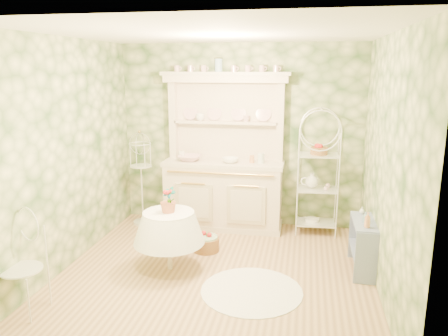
% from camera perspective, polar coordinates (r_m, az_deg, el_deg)
% --- Properties ---
extents(floor, '(3.60, 3.60, 0.00)m').
position_cam_1_polar(floor, '(5.27, -1.04, -13.52)').
color(floor, tan).
rests_on(floor, ground).
extents(ceiling, '(3.60, 3.60, 0.00)m').
position_cam_1_polar(ceiling, '(4.72, -1.18, 17.23)').
color(ceiling, white).
rests_on(ceiling, floor).
extents(wall_left, '(3.60, 3.60, 0.00)m').
position_cam_1_polar(wall_left, '(5.47, -19.90, 1.67)').
color(wall_left, beige).
rests_on(wall_left, floor).
extents(wall_right, '(3.60, 3.60, 0.00)m').
position_cam_1_polar(wall_right, '(4.79, 20.47, 0.10)').
color(wall_right, beige).
rests_on(wall_right, floor).
extents(wall_back, '(3.60, 3.60, 0.00)m').
position_cam_1_polar(wall_back, '(6.56, 2.11, 4.22)').
color(wall_back, beige).
rests_on(wall_back, floor).
extents(wall_front, '(3.60, 3.60, 0.00)m').
position_cam_1_polar(wall_front, '(3.14, -7.86, -5.76)').
color(wall_front, beige).
rests_on(wall_front, floor).
extents(kitchen_dresser, '(1.87, 0.61, 2.29)m').
position_cam_1_polar(kitchen_dresser, '(6.36, -0.06, 2.07)').
color(kitchen_dresser, '#F0DEC7').
rests_on(kitchen_dresser, floor).
extents(bakers_rack, '(0.55, 0.41, 1.70)m').
position_cam_1_polar(bakers_rack, '(6.34, 12.15, -0.99)').
color(bakers_rack, white).
rests_on(bakers_rack, floor).
extents(side_shelf, '(0.27, 0.66, 0.56)m').
position_cam_1_polar(side_shelf, '(5.47, 17.64, -9.92)').
color(side_shelf, '#7989B0').
rests_on(side_shelf, floor).
extents(round_table, '(0.74, 0.74, 0.63)m').
position_cam_1_polar(round_table, '(5.27, -7.14, -9.82)').
color(round_table, white).
rests_on(round_table, floor).
extents(cafe_chair, '(0.53, 0.53, 0.89)m').
position_cam_1_polar(cafe_chair, '(4.75, -24.96, -11.96)').
color(cafe_chair, white).
rests_on(cafe_chair, floor).
extents(birdcage_stand, '(0.35, 0.35, 1.34)m').
position_cam_1_polar(birdcage_stand, '(6.71, -10.71, -1.75)').
color(birdcage_stand, white).
rests_on(birdcage_stand, floor).
extents(floor_basket, '(0.41, 0.41, 0.22)m').
position_cam_1_polar(floor_basket, '(5.80, -2.34, -9.70)').
color(floor_basket, '#9B6A3A').
rests_on(floor_basket, floor).
extents(lace_rug, '(1.35, 1.35, 0.01)m').
position_cam_1_polar(lace_rug, '(4.89, 3.63, -15.71)').
color(lace_rug, white).
rests_on(lace_rug, floor).
extents(bowl_floral, '(0.36, 0.36, 0.08)m').
position_cam_1_polar(bowl_floral, '(6.45, -4.50, 1.03)').
color(bowl_floral, white).
rests_on(bowl_floral, kitchen_dresser).
extents(bowl_white, '(0.25, 0.25, 0.07)m').
position_cam_1_polar(bowl_white, '(6.29, 0.82, 0.76)').
color(bowl_white, white).
rests_on(bowl_white, kitchen_dresser).
extents(cup_left, '(0.15, 0.15, 0.11)m').
position_cam_1_polar(cup_left, '(6.52, -3.14, 6.46)').
color(cup_left, white).
rests_on(cup_left, kitchen_dresser).
extents(cup_right, '(0.11, 0.11, 0.09)m').
position_cam_1_polar(cup_right, '(6.39, 2.94, 6.33)').
color(cup_right, white).
rests_on(cup_right, kitchen_dresser).
extents(potted_geranium, '(0.19, 0.16, 0.30)m').
position_cam_1_polar(potted_geranium, '(5.07, -7.07, -4.34)').
color(potted_geranium, '#3F7238').
rests_on(potted_geranium, round_table).
extents(bottle_amber, '(0.09, 0.09, 0.18)m').
position_cam_1_polar(bottle_amber, '(5.12, 18.22, -6.69)').
color(bottle_amber, tan).
rests_on(bottle_amber, side_shelf).
extents(bottle_blue, '(0.07, 0.07, 0.12)m').
position_cam_1_polar(bottle_blue, '(5.31, 17.95, -6.32)').
color(bottle_blue, '#93B9D5').
rests_on(bottle_blue, side_shelf).
extents(bottle_glass, '(0.08, 0.08, 0.09)m').
position_cam_1_polar(bottle_glass, '(5.59, 17.58, -5.38)').
color(bottle_glass, silver).
rests_on(bottle_glass, side_shelf).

